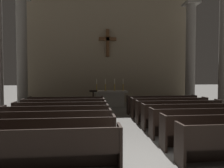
{
  "coord_description": "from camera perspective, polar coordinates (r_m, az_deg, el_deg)",
  "views": [
    {
      "loc": [
        -1.25,
        -4.27,
        1.97
      ],
      "look_at": [
        0.0,
        7.76,
        1.49
      ],
      "focal_mm": 33.55,
      "sensor_mm": 36.0,
      "label": 1
    }
  ],
  "objects": [
    {
      "name": "pew_left_row_2",
      "position": [
        5.6,
        -18.29,
        -13.26
      ],
      "size": [
        3.6,
        0.5,
        0.95
      ],
      "color": "black",
      "rests_on": "ground"
    },
    {
      "name": "column_right_third",
      "position": [
        15.11,
        20.59,
        7.35
      ],
      "size": [
        0.94,
        0.94,
        6.85
      ],
      "color": "gray",
      "rests_on": "ground"
    },
    {
      "name": "pew_left_row_4",
      "position": [
        7.58,
        -14.9,
        -9.13
      ],
      "size": [
        3.6,
        0.5,
        0.95
      ],
      "color": "black",
      "rests_on": "ground"
    },
    {
      "name": "pew_left_row_5",
      "position": [
        8.59,
        -13.82,
        -7.77
      ],
      "size": [
        3.6,
        0.5,
        0.95
      ],
      "color": "black",
      "rests_on": "ground"
    },
    {
      "name": "pew_left_row_6",
      "position": [
        9.6,
        -12.97,
        -6.7
      ],
      "size": [
        3.6,
        0.5,
        0.95
      ],
      "color": "black",
      "rests_on": "ground"
    },
    {
      "name": "apse_with_cross",
      "position": [
        15.49,
        -1.27,
        9.53
      ],
      "size": [
        11.9,
        0.48,
        7.84
      ],
      "color": "gray",
      "rests_on": "ground"
    },
    {
      "name": "candlestick_inner_right",
      "position": [
        13.41,
        0.71,
        -0.75
      ],
      "size": [
        0.16,
        0.16,
        0.76
      ],
      "color": "#B79338",
      "rests_on": "altar"
    },
    {
      "name": "pew_right_row_5",
      "position": [
        9.27,
        17.66,
        -7.08
      ],
      "size": [
        3.6,
        0.5,
        0.95
      ],
      "color": "black",
      "rests_on": "ground"
    },
    {
      "name": "pew_right_row_6",
      "position": [
        10.21,
        15.32,
        -6.19
      ],
      "size": [
        3.6,
        0.5,
        0.95
      ],
      "color": "black",
      "rests_on": "ground"
    },
    {
      "name": "lectern",
      "position": [
        12.19,
        -5.12,
        -4.41
      ],
      "size": [
        0.44,
        0.36,
        1.15
      ],
      "color": "black",
      "rests_on": "ground"
    },
    {
      "name": "pew_left_row_7",
      "position": [
        10.62,
        -12.28,
        -5.84
      ],
      "size": [
        3.6,
        0.5,
        0.95
      ],
      "color": "black",
      "rests_on": "ground"
    },
    {
      "name": "altar",
      "position": [
        13.44,
        -0.56,
        -3.85
      ],
      "size": [
        2.2,
        0.9,
        1.01
      ],
      "color": "#A8A399",
      "rests_on": "ground"
    },
    {
      "name": "candlestick_outer_right",
      "position": [
        13.49,
        3.03,
        -0.74
      ],
      "size": [
        0.16,
        0.16,
        0.76
      ],
      "color": "#B79338",
      "rests_on": "altar"
    },
    {
      "name": "pew_left_row_3",
      "position": [
        6.58,
        -16.33,
        -10.89
      ],
      "size": [
        3.6,
        0.5,
        0.95
      ],
      "color": "black",
      "rests_on": "ground"
    },
    {
      "name": "ground_plane",
      "position": [
        4.87,
        10.24,
        -21.58
      ],
      "size": [
        80.0,
        80.0,
        0.0
      ],
      "primitive_type": "plane",
      "color": "slate"
    },
    {
      "name": "pew_right_row_3",
      "position": [
        7.45,
        24.14,
        -9.45
      ],
      "size": [
        3.6,
        0.5,
        0.95
      ],
      "color": "black",
      "rests_on": "ground"
    },
    {
      "name": "pew_right_row_7",
      "position": [
        11.17,
        13.39,
        -5.44
      ],
      "size": [
        3.6,
        0.5,
        0.95
      ],
      "color": "black",
      "rests_on": "ground"
    },
    {
      "name": "candlestick_inner_left",
      "position": [
        13.36,
        -1.84,
        -0.77
      ],
      "size": [
        0.16,
        0.16,
        0.76
      ],
      "color": "#B79338",
      "rests_on": "altar"
    },
    {
      "name": "column_left_third",
      "position": [
        14.18,
        -23.34,
        7.65
      ],
      "size": [
        0.94,
        0.94,
        6.85
      ],
      "color": "gray",
      "rests_on": "ground"
    },
    {
      "name": "pew_right_row_4",
      "position": [
        8.34,
        20.54,
        -8.15
      ],
      "size": [
        3.6,
        0.5,
        0.95
      ],
      "color": "black",
      "rests_on": "ground"
    },
    {
      "name": "pew_left_row_1",
      "position": [
        4.64,
        -21.14,
        -16.6
      ],
      "size": [
        3.6,
        0.5,
        0.95
      ],
      "color": "black",
      "rests_on": "ground"
    },
    {
      "name": "candlestick_outer_left",
      "position": [
        13.33,
        -4.2,
        -0.78
      ],
      "size": [
        0.16,
        0.16,
        0.76
      ],
      "color": "#B79338",
      "rests_on": "altar"
    }
  ]
}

